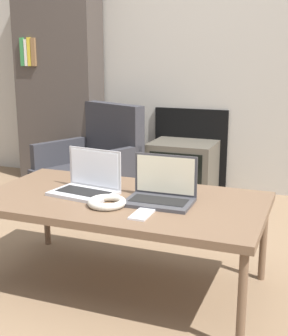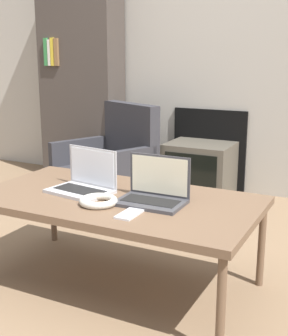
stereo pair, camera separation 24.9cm
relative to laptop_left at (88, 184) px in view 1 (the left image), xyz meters
The scene contains 10 objects.
ground_plane 0.59m from the laptop_left, 50.45° to the right, with size 14.00×14.00×0.00m, color #7A6047.
wall_back 2.05m from the laptop_left, 84.31° to the left, with size 7.00×0.08×2.60m.
table 0.21m from the laptop_left, ahead, with size 1.36×0.73×0.46m.
laptop_left is the anchor object (origin of this frame).
laptop_right 0.38m from the laptop_left, ahead, with size 0.31×0.21×0.21m.
headphones 0.23m from the laptop_left, 40.46° to the right, with size 0.18×0.18×0.03m.
phone 0.43m from the laptop_left, 29.76° to the right, with size 0.07×0.14×0.01m.
tv 1.65m from the laptop_left, 89.36° to the left, with size 0.52×0.43×0.43m.
armchair 1.46m from the laptop_left, 115.07° to the left, with size 0.88×0.87×0.74m.
bookshelf 2.09m from the laptop_left, 124.38° to the left, with size 0.73×0.32×1.86m.
Camera 1 is at (0.87, -1.74, 1.14)m, focal length 50.00 mm.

